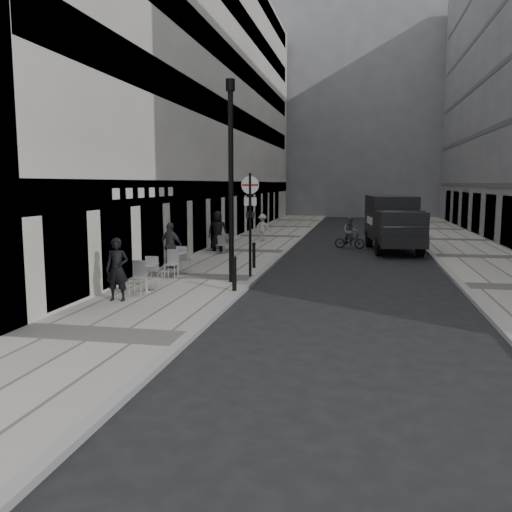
% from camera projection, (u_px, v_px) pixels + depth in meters
% --- Properties ---
extents(ground, '(120.00, 120.00, 0.00)m').
position_uv_depth(ground, '(132.00, 391.00, 9.02)').
color(ground, black).
rests_on(ground, ground).
extents(sidewalk, '(4.00, 60.00, 0.12)m').
position_uv_depth(sidewalk, '(245.00, 252.00, 26.90)').
color(sidewalk, '#ACA79B').
rests_on(sidewalk, ground).
extents(far_sidewalk, '(4.00, 60.00, 0.12)m').
position_uv_depth(far_sidewalk, '(479.00, 257.00, 24.80)').
color(far_sidewalk, '#ACA79B').
rests_on(far_sidewalk, ground).
extents(building_left, '(4.00, 45.00, 18.00)m').
position_uv_depth(building_left, '(203.00, 91.00, 32.80)').
color(building_left, silver).
rests_on(building_left, ground).
extents(building_far, '(24.00, 16.00, 22.00)m').
position_uv_depth(building_far, '(345.00, 116.00, 61.73)').
color(building_far, gray).
rests_on(building_far, ground).
extents(walking_man, '(0.69, 0.49, 1.80)m').
position_uv_depth(walking_man, '(117.00, 269.00, 15.30)').
color(walking_man, black).
rests_on(walking_man, sidewalk).
extents(sign_post, '(0.63, 0.10, 3.67)m').
position_uv_depth(sign_post, '(250.00, 211.00, 19.12)').
color(sign_post, black).
rests_on(sign_post, sidewalk).
extents(lamppost, '(0.30, 0.30, 6.65)m').
position_uv_depth(lamppost, '(231.00, 171.00, 17.86)').
color(lamppost, black).
rests_on(lamppost, sidewalk).
extents(bollard_near, '(0.13, 0.13, 0.94)m').
position_uv_depth(bollard_near, '(254.00, 256.00, 21.33)').
color(bollard_near, black).
rests_on(bollard_near, sidewalk).
extents(bollard_far, '(0.14, 0.14, 1.01)m').
position_uv_depth(bollard_far, '(234.00, 275.00, 16.77)').
color(bollard_far, black).
rests_on(bollard_far, sidewalk).
extents(panel_van, '(2.85, 6.12, 2.78)m').
position_uv_depth(panel_van, '(393.00, 220.00, 27.50)').
color(panel_van, black).
rests_on(panel_van, ground).
extents(cyclist, '(1.62, 0.73, 1.69)m').
position_uv_depth(cyclist, '(350.00, 236.00, 28.62)').
color(cyclist, black).
rests_on(cyclist, ground).
extents(pedestrian_a, '(1.14, 0.72, 1.81)m').
position_uv_depth(pedestrian_a, '(171.00, 246.00, 21.08)').
color(pedestrian_a, '#58585D').
rests_on(pedestrian_a, sidewalk).
extents(pedestrian_b, '(1.04, 0.66, 1.53)m').
position_uv_depth(pedestrian_b, '(263.00, 227.00, 31.55)').
color(pedestrian_b, '#B7B2A9').
rests_on(pedestrian_b, sidewalk).
extents(pedestrian_c, '(1.04, 0.75, 1.97)m').
position_uv_depth(pedestrian_c, '(218.00, 231.00, 26.73)').
color(pedestrian_c, black).
rests_on(pedestrian_c, sidewalk).
extents(cafe_table_near, '(0.79, 1.79, 1.02)m').
position_uv_depth(cafe_table_near, '(146.00, 275.00, 16.68)').
color(cafe_table_near, silver).
rests_on(cafe_table_near, sidewalk).
extents(cafe_table_mid, '(0.79, 1.77, 1.01)m').
position_uv_depth(cafe_table_mid, '(178.00, 262.00, 19.51)').
color(cafe_table_mid, silver).
rests_on(cafe_table_mid, sidewalk).
extents(cafe_table_far, '(0.67, 1.52, 0.87)m').
position_uv_depth(cafe_table_far, '(224.00, 244.00, 25.97)').
color(cafe_table_far, '#B0B0B2').
rests_on(cafe_table_far, sidewalk).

